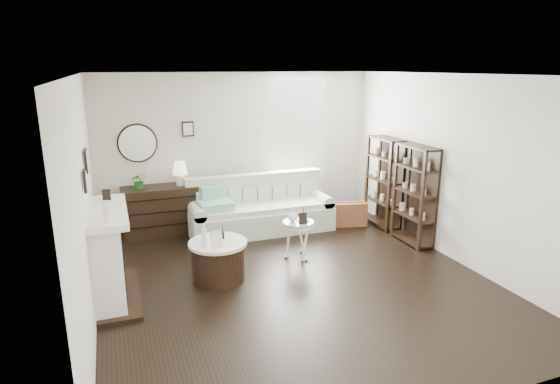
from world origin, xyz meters
name	(u,v)px	position (x,y,z in m)	size (l,w,h in m)	color
room	(277,133)	(0.73, 2.70, 1.60)	(5.50, 5.50, 5.50)	black
fireplace	(109,258)	(-2.32, 0.30, 0.54)	(0.50, 1.40, 1.84)	white
shelf_unit_far	(384,182)	(2.33, 1.55, 0.80)	(0.30, 0.80, 1.60)	black
shelf_unit_near	(415,195)	(2.33, 0.65, 0.80)	(0.30, 0.80, 1.60)	black
sofa	(260,212)	(0.18, 2.08, 0.32)	(2.48, 0.86, 0.96)	beige
quilt	(215,205)	(-0.63, 1.95, 0.57)	(0.55, 0.45, 0.14)	#268C5E
suitcase	(349,214)	(1.75, 1.74, 0.21)	(0.64, 0.21, 0.43)	brown
dresser	(161,210)	(-1.47, 2.47, 0.42)	(1.25, 0.54, 0.83)	black
table_lamp	(180,173)	(-1.11, 2.47, 1.04)	(0.26, 0.26, 0.40)	#F0E0CA
potted_plant	(139,181)	(-1.79, 2.42, 0.98)	(0.26, 0.22, 0.28)	#1D5A19
drum_table	(218,260)	(-0.95, 0.37, 0.27)	(0.78, 0.78, 0.54)	black
pedestal_table	(298,225)	(0.34, 0.70, 0.52)	(0.47, 0.47, 0.57)	silver
eiffel_drum	(223,233)	(-0.86, 0.43, 0.63)	(0.11, 0.11, 0.18)	black
bottle_drum	(204,235)	(-1.15, 0.29, 0.69)	(0.07, 0.07, 0.30)	silver
card_frame_drum	(217,239)	(-1.00, 0.18, 0.65)	(0.17, 0.01, 0.22)	silver
eiffel_ped	(303,214)	(0.44, 0.74, 0.66)	(0.11, 0.11, 0.19)	black
flask_ped	(293,214)	(0.26, 0.73, 0.69)	(0.13, 0.13, 0.25)	silver
card_frame_ped	(303,218)	(0.36, 0.58, 0.65)	(0.13, 0.01, 0.17)	black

